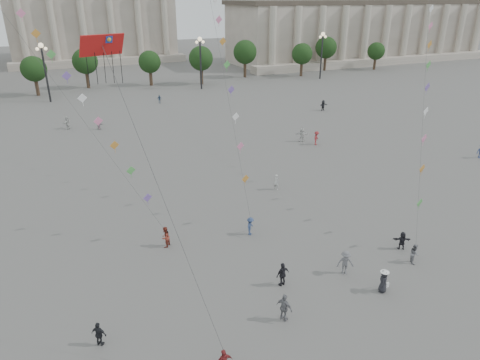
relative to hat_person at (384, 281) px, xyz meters
name	(u,v)px	position (x,y,z in m)	size (l,w,h in m)	color
ground	(337,309)	(-3.85, -0.29, -0.87)	(360.00, 360.00, 0.00)	#5D5A57
hall_east	(361,31)	(71.15, 93.60, 7.55)	(84.00, 26.22, 17.20)	gray
hall_central	(90,10)	(-3.85, 128.93, 13.36)	(48.30, 34.30, 35.50)	gray
tree_row	(121,62)	(-3.85, 77.71, 4.52)	(137.12, 5.12, 8.00)	#322219
lamp_post_mid_west	(44,62)	(-18.85, 69.71, 6.48)	(2.00, 0.90, 10.65)	#262628
lamp_post_mid_east	(200,53)	(11.15, 69.71, 6.48)	(2.00, 0.90, 10.65)	#262628
lamp_post_far_east	(322,47)	(41.15, 69.71, 6.48)	(2.00, 0.90, 10.65)	#262628
person_crowd_0	(159,99)	(-0.32, 60.33, -0.12)	(0.88, 0.37, 1.50)	#314C6F
person_crowd_3	(402,241)	(4.96, 3.58, -0.12)	(1.39, 0.44, 1.49)	black
person_crowd_4	(67,123)	(-17.00, 49.37, 0.08)	(1.76, 0.56, 1.90)	beige
person_crowd_6	(345,263)	(-1.12, 2.69, 0.06)	(1.20, 0.69, 1.85)	#5D5C61
person_crowd_7	(302,135)	(11.95, 30.08, 0.08)	(1.77, 0.56, 1.91)	silver
person_crowd_8	(316,138)	(12.99, 28.08, 0.06)	(1.20, 0.69, 1.86)	maroon
person_crowd_9	(323,105)	(24.32, 43.34, 0.04)	(1.69, 0.54, 1.83)	black
person_crowd_12	(99,124)	(-12.73, 47.24, -0.11)	(1.42, 0.45, 1.53)	slate
person_crowd_13	(276,182)	(1.26, 17.53, -0.04)	(0.61, 0.40, 1.67)	#B8B7B3
tourist_1	(99,334)	(-18.07, 2.67, -0.09)	(0.92, 0.38, 1.57)	black
tourist_3	(284,308)	(-7.45, 0.24, 0.07)	(1.11, 0.46, 1.89)	slate
tourist_4	(283,274)	(-5.86, 3.31, 0.02)	(1.04, 0.43, 1.78)	black
kite_flyer_0	(165,237)	(-11.95, 11.40, 0.00)	(0.84, 0.66, 1.74)	maroon
kite_flyer_1	(250,226)	(-5.00, 10.37, -0.08)	(1.03, 0.59, 1.59)	navy
kite_flyer_2	(414,253)	(4.46, 1.78, -0.10)	(0.75, 0.58, 1.54)	slate
hat_person	(384,281)	(0.00, 0.00, 0.00)	(0.95, 0.94, 1.69)	black
dragon_kite	(105,62)	(-15.71, 4.58, 14.54)	(2.83, 3.97, 16.45)	#B01312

